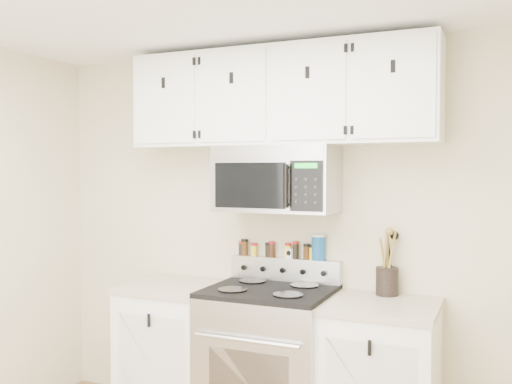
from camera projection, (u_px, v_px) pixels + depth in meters
back_wall at (287, 235)px, 3.81m from camera, size 3.50×0.01×2.50m
range at (269, 362)px, 3.55m from camera, size 0.76×0.65×1.10m
base_cabinet_left at (176, 351)px, 3.85m from camera, size 0.64×0.62×0.92m
base_cabinet_right at (381, 381)px, 3.30m from camera, size 0.64×0.62×0.92m
microwave at (277, 179)px, 3.63m from camera, size 0.76×0.44×0.42m
upper_cabinets at (279, 97)px, 3.63m from camera, size 2.00×0.35×0.62m
utensil_crock at (387, 279)px, 3.47m from camera, size 0.14×0.14×0.40m
kitchen_timer at (290, 253)px, 3.77m from camera, size 0.07×0.06×0.07m
salt_canister at (318, 247)px, 3.69m from camera, size 0.09×0.09×0.16m
spice_jar_0 at (241, 248)px, 3.91m from camera, size 0.04×0.04×0.10m
spice_jar_1 at (245, 247)px, 3.90m from camera, size 0.05×0.05×0.11m
spice_jar_2 at (254, 249)px, 3.88m from camera, size 0.04×0.04×0.09m
spice_jar_3 at (268, 250)px, 3.83m from camera, size 0.05×0.05×0.10m
spice_jar_4 at (272, 249)px, 3.83m from camera, size 0.04×0.04×0.10m
spice_jar_5 at (288, 250)px, 3.78m from camera, size 0.04×0.04×0.10m
spice_jar_6 at (296, 250)px, 3.76m from camera, size 0.04×0.04×0.11m
spice_jar_7 at (307, 251)px, 3.73m from camera, size 0.05×0.05×0.10m
spice_jar_8 at (312, 252)px, 3.71m from camera, size 0.04×0.04×0.10m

